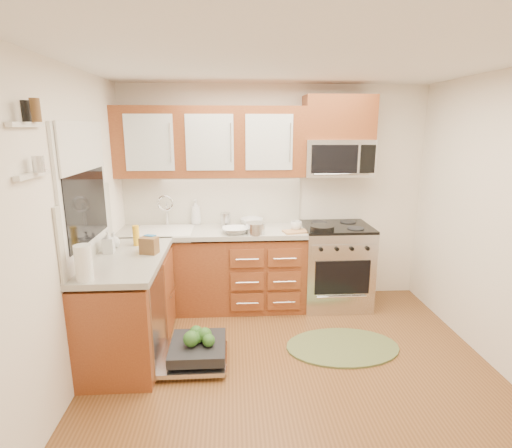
{
  "coord_description": "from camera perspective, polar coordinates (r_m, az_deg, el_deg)",
  "views": [
    {
      "loc": [
        -0.5,
        -2.88,
        2.04
      ],
      "look_at": [
        -0.27,
        0.85,
        1.12
      ],
      "focal_mm": 28.0,
      "sensor_mm": 36.0,
      "label": 1
    }
  ],
  "objects": [
    {
      "name": "floor",
      "position": [
        3.56,
        5.61,
        -21.21
      ],
      "size": [
        3.5,
        3.5,
        0.0
      ],
      "primitive_type": "plane",
      "color": "brown",
      "rests_on": "ground"
    },
    {
      "name": "ceiling",
      "position": [
        2.96,
        6.83,
        22.64
      ],
      "size": [
        3.5,
        3.5,
        0.0
      ],
      "primitive_type": "plane",
      "rotation": [
        3.14,
        0.0,
        0.0
      ],
      "color": "white",
      "rests_on": "ground"
    },
    {
      "name": "wall_back",
      "position": [
        4.72,
        2.64,
        4.13
      ],
      "size": [
        3.5,
        0.04,
        2.5
      ],
      "primitive_type": "cube",
      "color": "white",
      "rests_on": "ground"
    },
    {
      "name": "wall_front",
      "position": [
        1.47,
        18.27,
        -19.54
      ],
      "size": [
        3.5,
        0.04,
        2.5
      ],
      "primitive_type": "cube",
      "color": "white",
      "rests_on": "ground"
    },
    {
      "name": "wall_left",
      "position": [
        3.23,
        -26.09,
        -1.79
      ],
      "size": [
        0.04,
        3.5,
        2.5
      ],
      "primitive_type": "cube",
      "color": "white",
      "rests_on": "ground"
    },
    {
      "name": "base_cabinet_back",
      "position": [
        4.62,
        -6.1,
        -6.74
      ],
      "size": [
        2.05,
        0.6,
        0.85
      ],
      "primitive_type": "cube",
      "color": "maroon",
      "rests_on": "ground"
    },
    {
      "name": "base_cabinet_left",
      "position": [
        3.88,
        -17.66,
        -11.48
      ],
      "size": [
        0.6,
        1.25,
        0.85
      ],
      "primitive_type": "cube",
      "color": "maroon",
      "rests_on": "ground"
    },
    {
      "name": "countertop_back",
      "position": [
        4.47,
        -6.26,
        -1.08
      ],
      "size": [
        2.07,
        0.64,
        0.05
      ],
      "primitive_type": "cube",
      "color": "#ABA79D",
      "rests_on": "base_cabinet_back"
    },
    {
      "name": "countertop_left",
      "position": [
        3.71,
        -18.04,
        -4.82
      ],
      "size": [
        0.64,
        1.27,
        0.05
      ],
      "primitive_type": "cube",
      "color": "#ABA79D",
      "rests_on": "base_cabinet_left"
    },
    {
      "name": "backsplash_back",
      "position": [
        4.69,
        -6.2,
        3.51
      ],
      "size": [
        2.05,
        0.02,
        0.57
      ],
      "primitive_type": "cube",
      "color": "beige",
      "rests_on": "ground"
    },
    {
      "name": "backsplash_left",
      "position": [
        3.71,
        -22.81,
        -0.23
      ],
      "size": [
        0.02,
        1.25,
        0.57
      ],
      "primitive_type": "cube",
      "color": "beige",
      "rests_on": "ground"
    },
    {
      "name": "upper_cabinets",
      "position": [
        4.46,
        -6.52,
        11.57
      ],
      "size": [
        2.05,
        0.35,
        0.75
      ],
      "primitive_type": null,
      "color": "maroon",
      "rests_on": "ground"
    },
    {
      "name": "cabinet_over_mw",
      "position": [
        4.61,
        11.73,
        14.68
      ],
      "size": [
        0.76,
        0.35,
        0.47
      ],
      "primitive_type": "cube",
      "color": "maroon",
      "rests_on": "ground"
    },
    {
      "name": "range",
      "position": [
        4.73,
        11.2,
        -5.8
      ],
      "size": [
        0.76,
        0.64,
        0.95
      ],
      "primitive_type": null,
      "color": "silver",
      "rests_on": "ground"
    },
    {
      "name": "microwave",
      "position": [
        4.6,
        11.54,
        9.26
      ],
      "size": [
        0.76,
        0.38,
        0.4
      ],
      "primitive_type": null,
      "color": "silver",
      "rests_on": "ground"
    },
    {
      "name": "sink",
      "position": [
        4.54,
        -12.89,
        -2.45
      ],
      "size": [
        0.62,
        0.5,
        0.26
      ],
      "primitive_type": null,
      "color": "white",
      "rests_on": "ground"
    },
    {
      "name": "dishwasher",
      "position": [
        3.74,
        -8.91,
        -17.64
      ],
      "size": [
        0.7,
        0.6,
        0.2
      ],
      "primitive_type": null,
      "color": "silver",
      "rests_on": "ground"
    },
    {
      "name": "window",
      "position": [
        3.63,
        -23.43,
        4.89
      ],
      "size": [
        0.03,
        1.05,
        1.05
      ],
      "primitive_type": null,
      "color": "white",
      "rests_on": "ground"
    },
    {
      "name": "window_blind",
      "position": [
        3.59,
        -23.55,
        10.11
      ],
      "size": [
        0.02,
        0.96,
        0.4
      ],
      "primitive_type": "cube",
      "color": "white",
      "rests_on": "ground"
    },
    {
      "name": "shelf_upper",
      "position": [
        2.81,
        -29.97,
        12.21
      ],
      "size": [
        0.04,
        0.4,
        0.03
      ],
      "primitive_type": "cube",
      "color": "white",
      "rests_on": "ground"
    },
    {
      "name": "shelf_lower",
      "position": [
        2.82,
        -29.24,
        6.15
      ],
      "size": [
        0.04,
        0.4,
        0.03
      ],
      "primitive_type": "cube",
      "color": "white",
      "rests_on": "ground"
    },
    {
      "name": "rug",
      "position": [
        4.03,
        12.25,
        -16.78
      ],
      "size": [
        1.13,
        0.8,
        0.02
      ],
      "primitive_type": null,
      "rotation": [
        0.0,
        0.0,
        0.1
      ],
      "color": "#606B3D",
      "rests_on": "ground"
    },
    {
      "name": "skillet",
      "position": [
        4.37,
        9.41,
        -0.53
      ],
      "size": [
        0.31,
        0.31,
        0.05
      ],
      "primitive_type": "cylinder",
      "rotation": [
        0.0,
        0.0,
        0.18
      ],
      "color": "black",
      "rests_on": "range"
    },
    {
      "name": "stock_pot",
      "position": [
        4.24,
        -0.08,
        -0.61
      ],
      "size": [
        0.27,
        0.27,
        0.12
      ],
      "primitive_type": "cylinder",
      "rotation": [
        0.0,
        0.0,
        -0.39
      ],
      "color": "silver",
      "rests_on": "countertop_back"
    },
    {
      "name": "cutting_board",
      "position": [
        4.33,
        5.65,
        -1.08
      ],
      "size": [
        0.29,
        0.22,
        0.02
      ],
      "primitive_type": "cube",
      "rotation": [
        0.0,
        0.0,
        0.24
      ],
      "color": "#AE7E4F",
      "rests_on": "countertop_back"
    },
    {
      "name": "canister",
      "position": [
        4.48,
        -4.38,
        0.5
      ],
      "size": [
        0.15,
        0.15,
        0.18
      ],
      "primitive_type": "cylinder",
      "rotation": [
        0.0,
        0.0,
        0.41
      ],
      "color": "silver",
      "rests_on": "countertop_back"
    },
    {
      "name": "paper_towel_roll",
      "position": [
        3.21,
        -23.39,
        -5.12
      ],
      "size": [
        0.15,
        0.15,
        0.27
      ],
      "primitive_type": "cylinder",
      "rotation": [
        0.0,
        0.0,
        0.24
      ],
      "color": "white",
      "rests_on": "countertop_left"
    },
    {
      "name": "mustard_bottle",
      "position": [
        3.99,
        -16.75,
        -1.59
      ],
      "size": [
        0.08,
        0.08,
        0.19
      ],
      "primitive_type": "cylinder",
      "rotation": [
        0.0,
        0.0,
        -0.36
      ],
      "color": "yellow",
      "rests_on": "countertop_left"
    },
    {
      "name": "red_bottle",
      "position": [
        3.29,
        -22.94,
        -5.02
      ],
      "size": [
        0.08,
        0.08,
        0.23
      ],
      "primitive_type": "cylinder",
      "rotation": [
        0.0,
        0.0,
        0.43
      ],
      "color": "red",
      "rests_on": "countertop_left"
    },
    {
      "name": "wooden_box",
      "position": [
        3.71,
        -15.02,
        -2.99
      ],
      "size": [
        0.17,
        0.15,
        0.15
      ],
      "primitive_type": "cube",
      "rotation": [
        0.0,
        0.0,
        -0.29
      ],
      "color": "brown",
      "rests_on": "countertop_left"
    },
    {
      "name": "blue_carton",
      "position": [
        3.76,
        -14.85,
        -2.69
      ],
      "size": [
        0.11,
        0.09,
        0.16
      ],
      "primitive_type": "cube",
      "rotation": [
        0.0,
        0.0,
        -0.42
      ],
      "color": "#2468A8",
      "rests_on": "countertop_left"
    },
    {
      "name": "bowl_a",
      "position": [
        4.27,
        -3.05,
        -0.93
      ],
      "size": [
        0.29,
        0.29,
        0.07
      ],
      "primitive_type": "imported",
      "rotation": [
        0.0,
        0.0,
        0.1
      ],
      "color": "#999999",
      "rests_on": "countertop_back"
    },
    {
      "name": "bowl_b",
      "position": [
        4.61,
        -0.62,
        0.3
      ],
      "size": [
        0.33,
        0.33,
        0.08
      ],
      "primitive_type": "imported",
      "rotation": [
        0.0,
        0.0,
        -0.35
      ],
      "color": "#999999",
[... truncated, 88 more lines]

